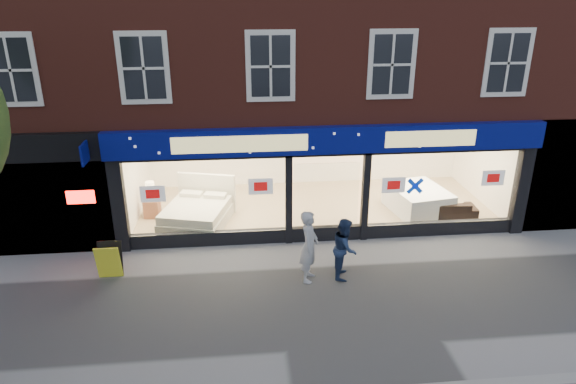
{
  "coord_description": "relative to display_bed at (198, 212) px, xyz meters",
  "views": [
    {
      "loc": [
        -2.35,
        -9.6,
        6.58
      ],
      "look_at": [
        -1.12,
        2.5,
        1.71
      ],
      "focal_mm": 32.0,
      "sensor_mm": 36.0,
      "label": 1
    }
  ],
  "objects": [
    {
      "name": "ground",
      "position": [
        3.61,
        -4.33,
        -0.44
      ],
      "size": [
        120.0,
        120.0,
        0.0
      ],
      "primitive_type": "plane",
      "color": "gray",
      "rests_on": "ground"
    },
    {
      "name": "showroom_floor",
      "position": [
        3.61,
        0.92,
        -0.39
      ],
      "size": [
        11.0,
        4.5,
        0.1
      ],
      "primitive_type": "cube",
      "color": "tan",
      "rests_on": "ground"
    },
    {
      "name": "display_bed",
      "position": [
        0.0,
        0.0,
        0.0
      ],
      "size": [
        2.26,
        2.52,
        1.21
      ],
      "rotation": [
        0.0,
        0.0,
        -0.27
      ],
      "color": "beige",
      "rests_on": "showroom_floor"
    },
    {
      "name": "bedside_table",
      "position": [
        -1.4,
        0.61,
        -0.06
      ],
      "size": [
        0.48,
        0.48,
        0.55
      ],
      "primitive_type": "cube",
      "rotation": [
        0.0,
        0.0,
        -0.06
      ],
      "color": "brown",
      "rests_on": "showroom_floor"
    },
    {
      "name": "mattress_stack",
      "position": [
        6.71,
        0.17,
        0.04
      ],
      "size": [
        1.82,
        2.15,
        0.76
      ],
      "rotation": [
        0.0,
        0.0,
        0.18
      ],
      "color": "white",
      "rests_on": "showroom_floor"
    },
    {
      "name": "sofa",
      "position": [
        7.31,
        -0.39,
        -0.06
      ],
      "size": [
        1.98,
        0.91,
        0.56
      ],
      "primitive_type": "imported",
      "rotation": [
        0.0,
        0.0,
        3.05
      ],
      "color": "black",
      "rests_on": "showroom_floor"
    },
    {
      "name": "a_board",
      "position": [
        -1.94,
        -2.69,
        0.01
      ],
      "size": [
        0.59,
        0.38,
        0.9
      ],
      "primitive_type": "cube",
      "rotation": [
        0.0,
        0.0,
        0.01
      ],
      "color": "yellow",
      "rests_on": "ground"
    },
    {
      "name": "pedestrian_grey",
      "position": [
        2.84,
        -3.28,
        0.45
      ],
      "size": [
        0.6,
        0.75,
        1.78
      ],
      "primitive_type": "imported",
      "rotation": [
        0.0,
        0.0,
        1.26
      ],
      "color": "#AAADB2",
      "rests_on": "ground"
    },
    {
      "name": "pedestrian_blue",
      "position": [
        3.72,
        -3.21,
        0.32
      ],
      "size": [
        0.73,
        0.85,
        1.52
      ],
      "primitive_type": "imported",
      "rotation": [
        0.0,
        0.0,
        1.33
      ],
      "color": "#1B2B4D",
      "rests_on": "ground"
    }
  ]
}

